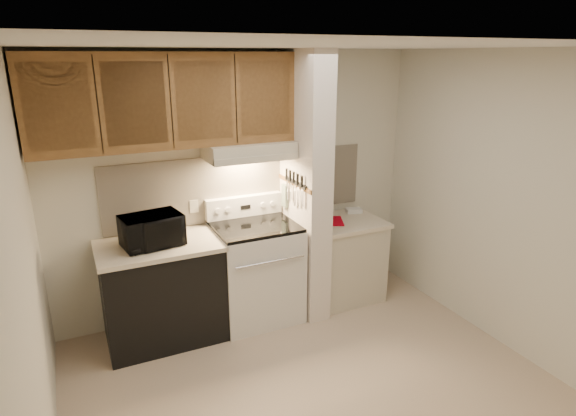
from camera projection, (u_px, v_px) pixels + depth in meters
floor at (312, 385)px, 3.73m from camera, size 3.60×3.60×0.00m
ceiling at (318, 45)px, 2.97m from camera, size 3.60×3.60×0.00m
wall_back at (241, 185)px, 4.64m from camera, size 3.60×2.50×0.02m
wall_left at (24, 285)px, 2.62m from camera, size 0.02×3.00×2.50m
wall_right at (502, 202)px, 4.08m from camera, size 0.02×3.00×2.50m
backsplash at (242, 186)px, 4.63m from camera, size 2.60×0.02×0.63m
range_body at (256, 273)px, 4.58m from camera, size 0.76×0.65×0.92m
oven_window at (269, 283)px, 4.30m from camera, size 0.50×0.01×0.30m
oven_handle at (271, 262)px, 4.20m from camera, size 0.65×0.02×0.02m
cooktop at (255, 226)px, 4.44m from camera, size 0.74×0.64×0.03m
range_backguard at (244, 206)px, 4.65m from camera, size 0.76×0.08×0.20m
range_display at (246, 207)px, 4.61m from camera, size 0.10×0.01×0.04m
range_knob_left_outer at (218, 211)px, 4.50m from camera, size 0.05×0.02×0.05m
range_knob_left_inner at (228, 210)px, 4.54m from camera, size 0.05×0.02×0.05m
range_knob_right_inner at (263, 205)px, 4.68m from camera, size 0.05×0.02×0.05m
range_knob_right_outer at (272, 204)px, 4.72m from camera, size 0.05×0.02×0.05m
dishwasher_front at (163, 294)px, 4.24m from camera, size 1.00×0.63×0.87m
left_countertop at (159, 246)px, 4.10m from camera, size 1.04×0.67×0.04m
spoon_rest at (162, 234)px, 4.29m from camera, size 0.24×0.13×0.02m
teal_jar at (159, 230)px, 4.29m from camera, size 0.09×0.09×0.09m
outlet at (194, 206)px, 4.47m from camera, size 0.08×0.01×0.12m
microwave at (152, 230)px, 4.02m from camera, size 0.53×0.40×0.27m
partition_pillar at (305, 187)px, 4.54m from camera, size 0.22×0.70×2.50m
pillar_trim at (294, 183)px, 4.48m from camera, size 0.01×0.70×0.04m
knife_strip at (296, 183)px, 4.43m from camera, size 0.02×0.42×0.04m
knife_blade_a at (302, 198)px, 4.31m from camera, size 0.01×0.03×0.16m
knife_handle_a at (302, 181)px, 4.28m from camera, size 0.02×0.02×0.10m
knife_blade_b at (298, 197)px, 4.39m from camera, size 0.01×0.04×0.18m
knife_handle_b at (298, 179)px, 4.35m from camera, size 0.02×0.02×0.10m
knife_blade_c at (295, 196)px, 4.45m from camera, size 0.01×0.04×0.20m
knife_handle_c at (294, 177)px, 4.42m from camera, size 0.02×0.02×0.10m
knife_blade_d at (291, 191)px, 4.52m from camera, size 0.01×0.04×0.16m
knife_handle_d at (290, 175)px, 4.49m from camera, size 0.02×0.02×0.10m
knife_blade_e at (287, 190)px, 4.59m from camera, size 0.01×0.04×0.18m
knife_handle_e at (287, 174)px, 4.56m from camera, size 0.02×0.02×0.10m
oven_mitt at (285, 196)px, 4.67m from camera, size 0.03×0.09×0.22m
right_cab_base at (343, 261)px, 4.99m from camera, size 0.70×0.60×0.81m
right_countertop at (345, 222)px, 4.86m from camera, size 0.74×0.64×0.04m
red_folder at (332, 221)px, 4.82m from camera, size 0.31×0.35×0.01m
white_box at (354, 210)px, 5.09m from camera, size 0.18×0.15×0.04m
range_hood at (248, 150)px, 4.34m from camera, size 0.78×0.44×0.15m
hood_lip at (257, 159)px, 4.17m from camera, size 0.78×0.04×0.06m
upper_cabinets at (167, 101)px, 3.95m from camera, size 2.18×0.33×0.77m
cab_door_a at (58, 107)px, 3.49m from camera, size 0.46×0.01×0.63m
cab_gap_a at (98, 105)px, 3.59m from camera, size 0.01×0.01×0.73m
cab_door_b at (135, 104)px, 3.71m from camera, size 0.46×0.01×0.63m
cab_gap_b at (171, 102)px, 3.82m from camera, size 0.01×0.01×0.73m
cab_door_c at (204, 101)px, 3.93m from camera, size 0.46×0.01×0.63m
cab_gap_c at (236, 100)px, 4.04m from camera, size 0.01×0.01×0.73m
cab_door_d at (266, 98)px, 4.15m from camera, size 0.46×0.01×0.63m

